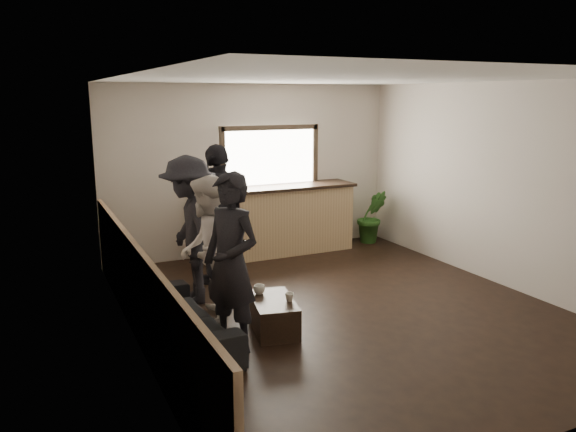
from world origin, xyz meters
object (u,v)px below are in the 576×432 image
cup_a (259,290)px  person_b (207,251)px  bar_counter (276,216)px  person_a (231,264)px  cup_b (289,297)px  sofa (180,318)px  coffee_table (273,315)px  potted_plant (372,216)px  person_d (220,214)px  person_c (189,230)px

cup_a → person_b: bearing=150.5°
bar_counter → person_a: (-1.93, -3.17, 0.29)m
cup_b → person_b: 1.08m
sofa → person_a: person_a is taller
bar_counter → coffee_table: (-1.34, -2.89, -0.46)m
coffee_table → person_a: bearing=-154.6°
bar_counter → cup_a: bar_counter is taller
potted_plant → cup_b: bearing=-136.1°
sofa → person_b: (0.45, 0.41, 0.59)m
bar_counter → sofa: bar_counter is taller
person_a → person_d: person_d is taller
sofa → cup_b: sofa is taller
cup_b → person_c: person_c is taller
person_d → cup_b: bearing=49.1°
cup_a → bar_counter: bearing=62.0°
sofa → cup_a: 0.98m
cup_a → person_d: bearing=86.8°
person_a → person_c: bearing=152.5°
bar_counter → coffee_table: bar_counter is taller
person_b → person_a: bearing=24.0°
potted_plant → person_a: person_a is taller
person_b → person_d: (0.61, 1.36, 0.12)m
person_b → bar_counter: bearing=164.8°
sofa → cup_b: bearing=-105.3°
sofa → coffee_table: size_ratio=2.34×
cup_b → potted_plant: 4.23m
cup_a → potted_plant: 4.16m
person_a → person_d: bearing=136.9°
sofa → person_b: person_b is taller
sofa → person_a: 0.89m
potted_plant → sofa: bearing=-147.6°
coffee_table → cup_a: bearing=107.0°
coffee_table → cup_b: cup_b is taller
sofa → cup_b: size_ratio=18.58×
potted_plant → person_b: bearing=-148.9°
coffee_table → person_c: 1.59m
cup_b → person_c: 1.66m
person_c → sofa: bearing=-15.6°
person_c → person_d: (0.61, 0.62, 0.04)m
coffee_table → cup_b: (0.14, -0.13, 0.23)m
potted_plant → person_c: person_c is taller
potted_plant → person_d: 3.34m
coffee_table → person_b: person_b is taller
coffee_table → person_b: 1.05m
cup_b → person_a: person_a is taller
person_b → person_c: bearing=-156.0°
person_a → potted_plant: bearing=101.8°
bar_counter → cup_a: 3.01m
cup_b → person_d: person_d is taller
bar_counter → person_a: size_ratio=1.44×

